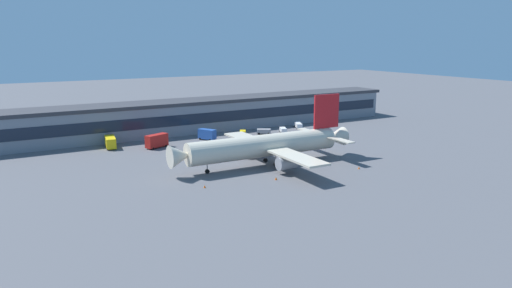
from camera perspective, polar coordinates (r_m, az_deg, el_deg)
ground_plane at (r=131.13m, az=3.34°, el=-1.85°), size 600.00×600.00×0.00m
terminal_building at (r=174.51m, az=-5.97°, el=3.60°), size 156.54×14.93×11.39m
airliner at (r=123.79m, az=1.28°, el=-0.18°), size 52.14×44.08×17.66m
stair_truck at (r=156.69m, az=-5.89°, el=1.21°), size 4.93×6.43×3.55m
catering_truck at (r=147.61m, az=-11.85°, el=0.43°), size 7.65×5.11×4.15m
fuel_truck at (r=151.06m, az=-17.16°, el=0.25°), size 4.01×8.72×3.35m
follow_me_car at (r=168.08m, az=3.30°, el=1.71°), size 3.42×4.79×1.85m
belt_loader at (r=177.74m, az=5.12°, el=2.29°), size 4.43×6.66×1.95m
baggage_tug at (r=162.79m, az=-1.61°, el=1.37°), size 3.52×4.12×1.85m
pushback_tractor at (r=165.98m, az=0.91°, el=1.58°), size 5.45×4.76×1.75m
traffic_cone_0 at (r=111.82m, az=2.43°, el=-4.17°), size 0.58×0.58×0.72m
traffic_cone_1 at (r=106.43m, az=-6.21°, el=-5.12°), size 0.53×0.53×0.66m
traffic_cone_2 at (r=123.91m, az=12.32°, el=-2.81°), size 0.51×0.51×0.64m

